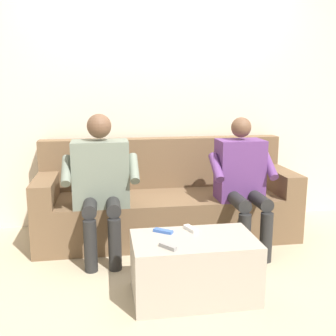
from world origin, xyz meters
TOP-DOWN VIEW (x-y plane):
  - ground_plane at (0.00, 0.60)m, footprint 8.00×8.00m
  - back_wall at (0.00, -0.57)m, footprint 5.12×0.06m
  - couch at (0.00, -0.14)m, footprint 2.31×0.77m
  - coffee_table at (0.00, 1.01)m, footprint 0.80×0.47m
  - person_left_seated at (-0.59, 0.24)m, footprint 0.54×0.59m
  - person_right_seated at (0.59, 0.22)m, footprint 0.60×0.55m
  - remote_blue at (0.18, 0.88)m, footprint 0.13×0.11m
  - remote_gray at (0.19, 1.15)m, footprint 0.10×0.12m
  - remote_white at (-0.01, 0.87)m, footprint 0.08×0.14m

SIDE VIEW (x-z plane):
  - ground_plane at x=0.00m, z-range 0.00..0.00m
  - coffee_table at x=0.00m, z-range 0.00..0.40m
  - couch at x=0.00m, z-range -0.14..0.74m
  - remote_blue at x=0.18m, z-range 0.40..0.42m
  - remote_gray at x=0.19m, z-range 0.40..0.43m
  - remote_white at x=-0.01m, z-range 0.40..0.43m
  - person_left_seated at x=-0.59m, z-range 0.06..1.17m
  - person_right_seated at x=0.59m, z-range 0.06..1.22m
  - back_wall at x=0.00m, z-range 0.00..2.55m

